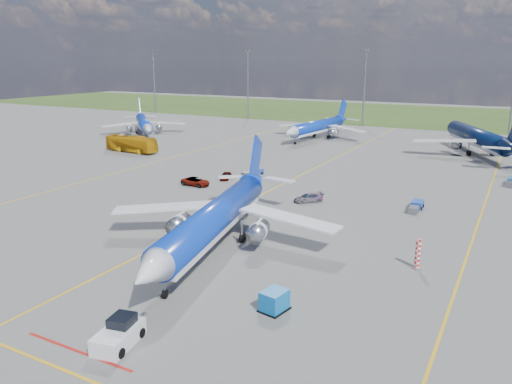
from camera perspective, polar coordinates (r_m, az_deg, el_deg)
The scene contains 18 objects.
ground at distance 55.29m, azimuth -11.51°, elevation -6.32°, with size 400.00×400.00×0.00m, color #52524F.
grass_strip at distance 193.16m, azimuth 18.37°, elevation 8.35°, with size 400.00×80.00×0.01m, color #2D4719.
taxiway_lines at distance 77.35m, azimuth 1.73°, elevation 0.15°, with size 60.25×160.00×0.02m.
floodlight_masts at distance 151.22m, azimuth 19.73°, elevation 11.38°, with size 202.20×0.50×22.70m.
warning_post at distance 51.18m, azimuth 18.01°, elevation -6.74°, with size 0.50×0.50×3.00m, color red.
bg_jet_nw at distance 139.16m, azimuth -12.62°, elevation 6.44°, with size 24.51×32.17×8.42m, color #0C31B0, non-canonical shape.
bg_jet_nnw at distance 129.72m, azimuth 7.01°, elevation 6.09°, with size 25.68×33.71×8.83m, color #0C31B0, non-canonical shape.
bg_jet_n at distance 118.14m, azimuth 23.79°, elevation 4.06°, with size 30.14×39.56×10.36m, color #07183F, non-canonical shape.
main_airliner at distance 54.61m, azimuth -4.64°, elevation -6.33°, with size 28.26×37.09×9.71m, color #0C31B0, non-canonical shape.
pushback_tug at distance 38.29m, azimuth -15.35°, elevation -15.37°, with size 2.90×5.91×1.96m.
uld_container at distance 41.38m, azimuth 2.11°, elevation -12.29°, with size 1.69×2.11×1.69m, color #0C5FAA.
apron_bus at distance 112.95m, azimuth -14.05°, elevation 5.36°, with size 3.01×12.86×3.58m, color #CA8C0B.
service_car_a at distance 84.82m, azimuth -3.48°, elevation 1.87°, with size 1.43×3.56×1.21m, color #999999.
service_car_b at distance 80.90m, azimuth -6.91°, elevation 1.19°, with size 2.23×4.84×1.34m, color #999999.
service_car_c at distance 71.60m, azimuth 6.02°, elevation -0.65°, with size 1.72×4.22×1.23m, color #999999.
baggage_tug_w at distance 70.85m, azimuth 17.81°, elevation -1.57°, with size 1.38×4.71×1.05m.
baggage_tug_c at distance 87.63m, azimuth -0.31°, elevation 2.22°, with size 2.64×4.36×0.95m.
baggage_tug_e at distance 90.67m, azimuth 27.19°, elevation 1.00°, with size 1.81×4.66×1.02m.
Camera 1 is at (33.60, -39.19, 19.80)m, focal length 35.00 mm.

